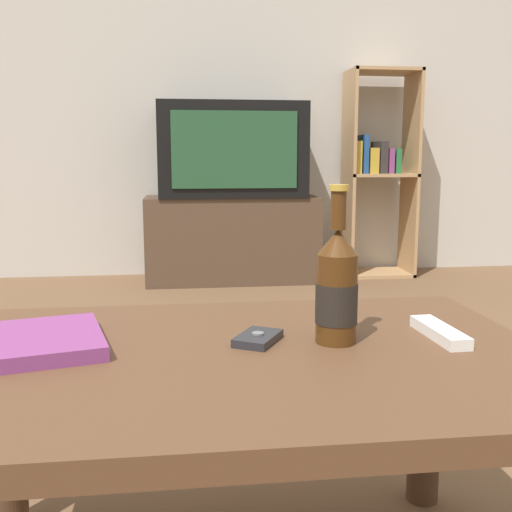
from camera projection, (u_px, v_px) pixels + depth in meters
back_wall at (192, 71)px, 3.78m from camera, size 8.00×0.05×2.60m
coffee_table at (236, 395)px, 0.97m from camera, size 1.01×0.66×0.45m
tv_stand at (232, 239)px, 3.70m from camera, size 1.05×0.42×0.52m
television at (231, 150)px, 3.61m from camera, size 0.87×0.46×0.56m
bookshelf at (377, 170)px, 3.82m from camera, size 0.43×0.30×1.30m
beer_bottle at (337, 288)px, 1.00m from camera, size 0.07×0.07×0.26m
cell_phone at (258, 338)px, 1.01m from camera, size 0.10×0.11×0.02m
remote_control at (440, 332)px, 1.03m from camera, size 0.05×0.16×0.02m
table_book at (51, 340)px, 0.98m from camera, size 0.21×0.25×0.02m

